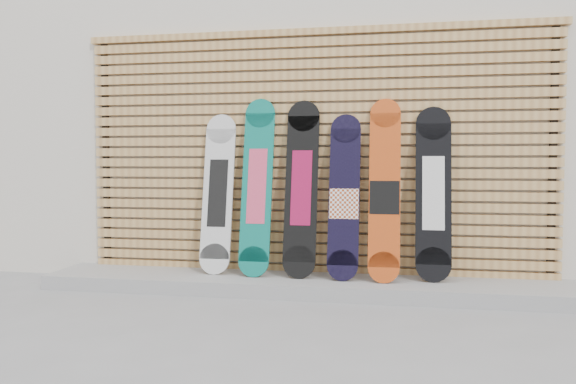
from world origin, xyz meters
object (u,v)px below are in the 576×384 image
(snowboard_3, at_px, (344,197))
(snowboard_5, at_px, (433,193))
(snowboard_0, at_px, (218,193))
(snowboard_2, at_px, (301,188))
(snowboard_4, at_px, (385,190))
(snowboard_1, at_px, (257,186))

(snowboard_3, bearing_deg, snowboard_5, 3.44)
(snowboard_0, bearing_deg, snowboard_5, 0.18)
(snowboard_2, distance_m, snowboard_3, 0.38)
(snowboard_0, relative_size, snowboard_3, 1.01)
(snowboard_2, xyz_separation_m, snowboard_4, (0.71, -0.03, -0.01))
(snowboard_0, height_order, snowboard_5, snowboard_5)
(snowboard_3, bearing_deg, snowboard_0, 178.04)
(snowboard_3, height_order, snowboard_5, snowboard_5)
(snowboard_1, bearing_deg, snowboard_3, -1.05)
(snowboard_2, bearing_deg, snowboard_1, -179.50)
(snowboard_0, relative_size, snowboard_1, 0.91)
(snowboard_0, distance_m, snowboard_1, 0.37)
(snowboard_0, height_order, snowboard_2, snowboard_2)
(snowboard_0, bearing_deg, snowboard_4, -1.96)
(snowboard_1, xyz_separation_m, snowboard_3, (0.77, -0.01, -0.09))
(snowboard_0, relative_size, snowboard_2, 0.93)
(snowboard_2, bearing_deg, snowboard_4, -2.34)
(snowboard_1, bearing_deg, snowboard_5, 1.16)
(snowboard_1, height_order, snowboard_3, snowboard_1)
(snowboard_0, distance_m, snowboard_3, 1.13)
(snowboard_5, bearing_deg, snowboard_0, -179.82)
(snowboard_4, bearing_deg, snowboard_2, 177.66)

